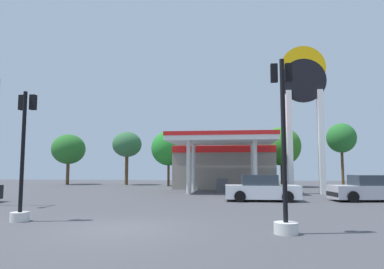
{
  "coord_description": "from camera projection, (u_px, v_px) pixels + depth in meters",
  "views": [
    {
      "loc": [
        3.59,
        -10.97,
        1.92
      ],
      "look_at": [
        0.94,
        11.11,
        4.08
      ],
      "focal_mm": 32.54,
      "sensor_mm": 36.0,
      "label": 1
    }
  ],
  "objects": [
    {
      "name": "station_pole_sign",
      "position": [
        304.0,
        101.0,
        26.74
      ],
      "size": [
        3.42,
        0.56,
        11.41
      ],
      "color": "white",
      "rests_on": "ground"
    },
    {
      "name": "tree_3",
      "position": [
        235.0,
        149.0,
        37.92
      ],
      "size": [
        2.84,
        2.84,
        5.23
      ],
      "color": "brown",
      "rests_on": "ground"
    },
    {
      "name": "car_0",
      "position": [
        261.0,
        189.0,
        20.49
      ],
      "size": [
        4.35,
        2.07,
        1.54
      ],
      "color": "black",
      "rests_on": "ground"
    },
    {
      "name": "tree_4",
      "position": [
        282.0,
        146.0,
        36.09
      ],
      "size": [
        3.95,
        3.95,
        6.2
      ],
      "color": "brown",
      "rests_on": "ground"
    },
    {
      "name": "gas_station",
      "position": [
        224.0,
        164.0,
        33.08
      ],
      "size": [
        9.28,
        12.31,
        4.62
      ],
      "color": "gray",
      "rests_on": "ground"
    },
    {
      "name": "tree_1",
      "position": [
        127.0,
        145.0,
        40.81
      ],
      "size": [
        3.4,
        3.4,
        6.19
      ],
      "color": "brown",
      "rests_on": "ground"
    },
    {
      "name": "traffic_signal_1",
      "position": [
        284.0,
        169.0,
        10.4
      ],
      "size": [
        0.71,
        0.71,
        5.26
      ],
      "color": "silver",
      "rests_on": "ground"
    },
    {
      "name": "tree_0",
      "position": [
        69.0,
        149.0,
        41.69
      ],
      "size": [
        3.95,
        3.95,
        5.99
      ],
      "color": "brown",
      "rests_on": "ground"
    },
    {
      "name": "tree_5",
      "position": [
        341.0,
        138.0,
        37.02
      ],
      "size": [
        3.05,
        3.05,
        6.71
      ],
      "color": "brown",
      "rests_on": "ground"
    },
    {
      "name": "traffic_signal_0",
      "position": [
        23.0,
        171.0,
        12.79
      ],
      "size": [
        0.66,
        0.69,
        4.79
      ],
      "color": "silver",
      "rests_on": "ground"
    },
    {
      "name": "tree_2",
      "position": [
        169.0,
        148.0,
        38.35
      ],
      "size": [
        3.82,
        3.82,
        6.03
      ],
      "color": "brown",
      "rests_on": "ground"
    },
    {
      "name": "ground_plane",
      "position": [
        121.0,
        229.0,
        11.09
      ],
      "size": [
        90.0,
        90.0,
        0.0
      ],
      "primitive_type": "plane",
      "color": "#47474C",
      "rests_on": "ground"
    },
    {
      "name": "car_2",
      "position": [
        368.0,
        189.0,
        20.39
      ],
      "size": [
        4.45,
        2.37,
        1.52
      ],
      "color": "black",
      "rests_on": "ground"
    }
  ]
}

